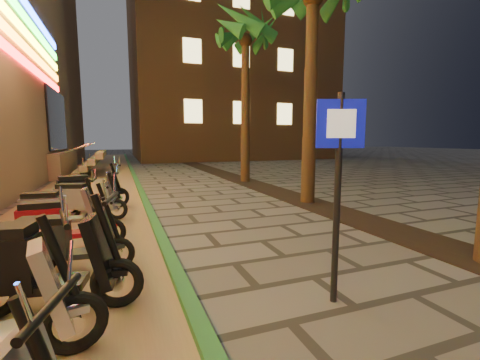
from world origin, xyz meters
name	(u,v)px	position (x,y,z in m)	size (l,w,h in m)	color
parking_strip	(86,198)	(-2.60, 10.00, 0.01)	(3.40, 60.00, 0.01)	#8C7251
green_curb	(142,194)	(-0.90, 10.00, 0.05)	(0.18, 60.00, 0.10)	#266730
planting_strip	(353,217)	(3.60, 5.00, 0.01)	(1.20, 40.00, 0.02)	black
apartment_block	(223,35)	(9.00, 32.00, 12.50)	(18.00, 16.06, 25.00)	brown
palm_d	(245,40)	(3.60, 12.00, 5.94)	(2.97, 3.02, 7.16)	#472D19
pedestrian_sign	(339,170)	(0.68, 1.87, 1.52)	(0.49, 0.22, 2.35)	black
scooter_7	(28,265)	(-2.50, 2.75, 0.56)	(1.84, 0.78, 1.29)	black
scooter_8	(62,242)	(-2.35, 3.83, 0.46)	(1.51, 0.58, 1.06)	black
scooter_9	(60,223)	(-2.51, 4.81, 0.49)	(1.60, 0.56, 1.13)	black
scooter_10	(55,210)	(-2.77, 5.98, 0.48)	(1.57, 0.55, 1.10)	black
scooter_11	(83,200)	(-2.37, 7.01, 0.48)	(1.56, 0.82, 1.11)	black
scooter_12	(86,191)	(-2.40, 8.01, 0.53)	(1.74, 0.85, 1.23)	black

